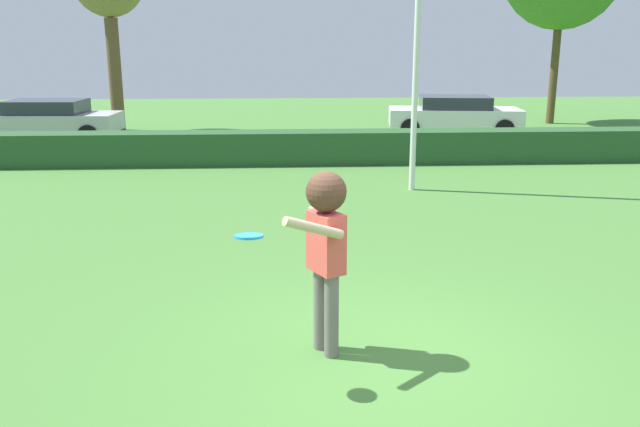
{
  "coord_description": "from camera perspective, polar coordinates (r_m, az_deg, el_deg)",
  "views": [
    {
      "loc": [
        -0.83,
        -5.8,
        2.97
      ],
      "look_at": [
        -0.43,
        1.14,
        1.15
      ],
      "focal_mm": 37.04,
      "sensor_mm": 36.0,
      "label": 1
    }
  ],
  "objects": [
    {
      "name": "person",
      "position": [
        6.21,
        0.46,
        -1.94
      ],
      "size": [
        0.62,
        0.78,
        1.81
      ],
      "color": "slate",
      "rests_on": "ground"
    },
    {
      "name": "parked_car_white",
      "position": [
        22.13,
        11.53,
        8.47
      ],
      "size": [
        4.38,
        2.23,
        1.25
      ],
      "color": "white",
      "rests_on": "ground"
    },
    {
      "name": "hedge_row",
      "position": [
        16.53,
        -0.39,
        5.74
      ],
      "size": [
        23.71,
        0.9,
        0.8
      ],
      "primitive_type": "cube",
      "color": "#275128",
      "rests_on": "ground"
    },
    {
      "name": "ground_plane",
      "position": [
        6.57,
        4.41,
        -12.24
      ],
      "size": [
        60.0,
        60.0,
        0.0
      ],
      "primitive_type": "plane",
      "color": "#457934"
    },
    {
      "name": "frisbee",
      "position": [
        5.59,
        -6.16,
        -1.97
      ],
      "size": [
        0.25,
        0.25,
        0.05
      ],
      "color": "#268CE5"
    },
    {
      "name": "parked_car_silver",
      "position": [
        21.85,
        -22.49,
        7.58
      ],
      "size": [
        4.27,
        1.96,
        1.25
      ],
      "color": "#B7B7BC",
      "rests_on": "ground"
    }
  ]
}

